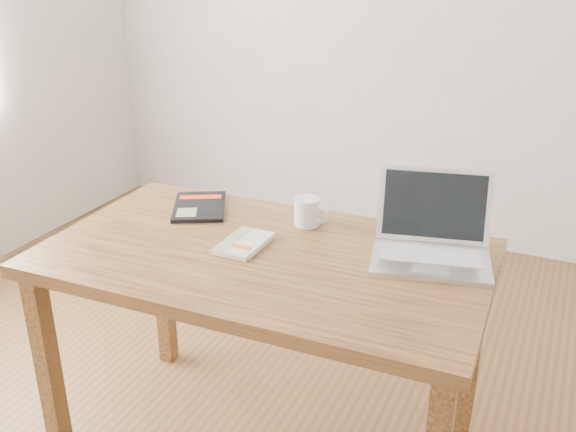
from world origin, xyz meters
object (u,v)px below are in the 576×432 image
at_px(desk, 264,279).
at_px(coffee_mug, 308,211).
at_px(laptop, 432,240).
at_px(white_guidebook, 244,243).
at_px(black_guidebook, 199,206).

xyz_separation_m(desk, coffee_mug, (0.04, 0.24, 0.14)).
bearing_deg(laptop, white_guidebook, -174.59).
bearing_deg(coffee_mug, black_guidebook, -169.56).
height_order(laptop, coffee_mug, laptop).
bearing_deg(black_guidebook, laptop, -30.17).
bearing_deg(desk, black_guidebook, 147.81).
bearing_deg(laptop, coffee_mug, 160.06).
bearing_deg(coffee_mug, desk, -92.83).
height_order(black_guidebook, laptop, laptop).
bearing_deg(laptop, desk, -170.55).
xyz_separation_m(desk, black_guidebook, (-0.35, 0.21, 0.10)).
xyz_separation_m(black_guidebook, laptop, (0.80, -0.02, 0.04)).
relative_size(desk, coffee_mug, 10.91).
distance_m(desk, laptop, 0.50).
relative_size(desk, black_guidebook, 4.31).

